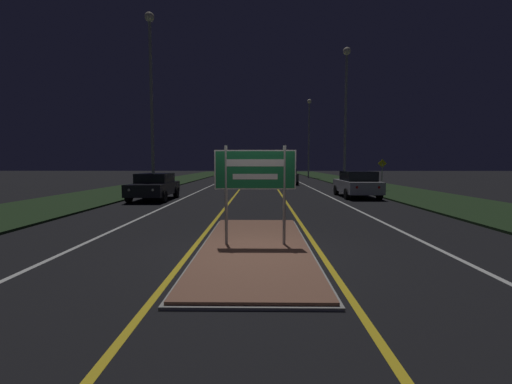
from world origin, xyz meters
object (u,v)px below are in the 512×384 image
at_px(car_receding_0, 357,184).
at_px(car_receding_1, 286,176).
at_px(highway_sign, 255,175).
at_px(streetlight_right_near, 346,98).
at_px(car_receding_2, 283,173).
at_px(warning_sign, 382,171).
at_px(car_approaching_0, 154,186).
at_px(streetlight_right_far, 309,126).
at_px(streetlight_left_near, 151,78).

height_order(car_receding_0, car_receding_1, car_receding_0).
bearing_deg(highway_sign, streetlight_right_near, 70.24).
xyz_separation_m(car_receding_2, warning_sign, (5.88, -15.58, 0.56)).
xyz_separation_m(highway_sign, car_receding_2, (2.75, 31.81, -0.88)).
bearing_deg(car_approaching_0, streetlight_right_far, 66.17).
bearing_deg(car_approaching_0, car_receding_0, 7.77).
height_order(streetlight_left_near, car_receding_2, streetlight_left_near).
relative_size(streetlight_left_near, streetlight_right_near, 1.04).
distance_m(highway_sign, car_receding_1, 24.56).
relative_size(streetlight_right_near, car_receding_0, 2.42).
xyz_separation_m(streetlight_right_near, car_receding_0, (-0.67, -5.77, -5.92)).
bearing_deg(car_receding_0, streetlight_right_far, 88.18).
distance_m(streetlight_right_far, car_receding_1, 15.21).
height_order(streetlight_left_near, car_receding_0, streetlight_left_near).
relative_size(highway_sign, car_approaching_0, 0.56).
relative_size(car_receding_2, car_approaching_0, 1.06).
height_order(streetlight_right_near, warning_sign, streetlight_right_near).
relative_size(highway_sign, streetlight_right_near, 0.22).
height_order(highway_sign, car_receding_2, highway_sign).
distance_m(car_receding_1, warning_sign, 10.21).
bearing_deg(streetlight_left_near, streetlight_right_near, 20.91).
distance_m(highway_sign, car_receding_0, 13.27).
bearing_deg(warning_sign, car_receding_2, 110.68).
bearing_deg(highway_sign, streetlight_left_near, 116.35).
distance_m(streetlight_right_far, car_approaching_0, 30.55).
bearing_deg(car_receding_2, warning_sign, -69.32).
distance_m(streetlight_right_near, car_receding_0, 8.29).
relative_size(car_receding_1, car_approaching_0, 1.18).
xyz_separation_m(streetlight_right_near, car_receding_1, (-3.79, 6.69, -5.90)).
height_order(highway_sign, streetlight_left_near, streetlight_left_near).
bearing_deg(warning_sign, streetlight_left_near, -167.35).
bearing_deg(warning_sign, car_receding_0, -124.50).
relative_size(highway_sign, warning_sign, 1.05).
height_order(car_receding_2, warning_sign, warning_sign).
xyz_separation_m(streetlight_right_near, warning_sign, (2.27, -1.50, -5.31)).
xyz_separation_m(car_approaching_0, warning_sign, (14.21, 5.81, 0.65)).
distance_m(streetlight_right_near, car_receding_1, 9.70).
distance_m(streetlight_left_near, car_receding_1, 15.87).
bearing_deg(streetlight_right_far, car_approaching_0, -113.83).
bearing_deg(car_receding_0, car_receding_1, 104.09).
bearing_deg(car_receding_0, car_receding_2, 98.44).
xyz_separation_m(streetlight_left_near, warning_sign, (15.00, 3.37, -5.60)).
bearing_deg(streetlight_right_near, warning_sign, -33.38).
bearing_deg(car_receding_1, car_receding_0, -75.91).
relative_size(highway_sign, streetlight_right_far, 0.22).
xyz_separation_m(streetlight_right_far, car_receding_0, (-0.82, -25.85, -6.07)).
relative_size(streetlight_right_far, car_receding_0, 2.42).
height_order(car_receding_1, warning_sign, warning_sign).
bearing_deg(car_receding_0, streetlight_left_near, 175.72).
bearing_deg(car_receding_2, streetlight_right_near, -75.62).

